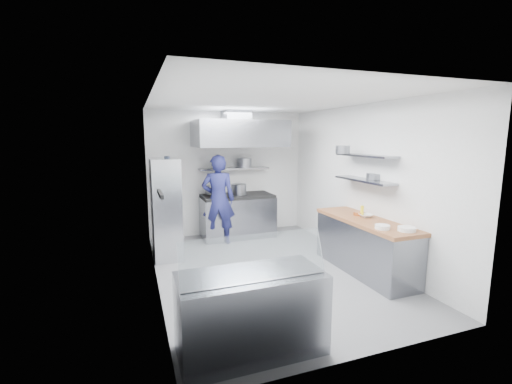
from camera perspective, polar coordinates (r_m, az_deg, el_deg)
name	(u,v)px	position (r m, az deg, el deg)	size (l,w,h in m)	color
floor	(268,270)	(5.96, 2.02, -12.84)	(5.00, 5.00, 0.00)	slate
ceiling	(269,100)	(5.55, 2.19, 15.04)	(5.00, 5.00, 0.00)	silver
wall_back	(228,173)	(7.94, -4.69, 3.11)	(3.60, 0.02, 2.80)	white
wall_front	(367,225)	(3.44, 17.96, -5.20)	(3.60, 0.02, 2.80)	white
wall_left	(154,195)	(5.19, -16.64, -0.42)	(5.00, 0.02, 2.80)	white
wall_right	(361,183)	(6.47, 17.04, 1.38)	(5.00, 0.02, 2.80)	white
gas_range	(238,217)	(7.75, -3.10, -4.16)	(1.60, 0.80, 0.90)	gray
cooktop	(237,196)	(7.65, -3.13, -0.66)	(1.57, 0.78, 0.06)	black
stock_pot_left	(211,189)	(7.81, -7.48, 0.44)	(0.28, 0.28, 0.20)	slate
stock_pot_mid	(239,189)	(7.61, -2.87, 0.44)	(0.33, 0.33, 0.24)	slate
over_range_shelf	(234,169)	(7.80, -3.68, 3.90)	(1.60, 0.30, 0.04)	gray
shelf_pot_a	(219,164)	(7.68, -6.11, 4.60)	(0.27, 0.27, 0.18)	slate
shelf_pot_b	(244,163)	(7.78, -1.95, 4.85)	(0.33, 0.33, 0.22)	slate
extractor_hood	(239,134)	(7.37, -2.82, 9.67)	(1.90, 1.15, 0.55)	gray
hood_duct	(236,116)	(7.60, -3.36, 12.52)	(0.55, 0.55, 0.24)	slate
red_firebox	(173,175)	(7.65, -13.65, 2.80)	(0.22, 0.10, 0.26)	red
chef	(218,200)	(7.18, -6.30, -1.28)	(0.68, 0.45, 1.88)	#1A1D50
wire_rack	(166,208)	(6.57, -14.80, -2.61)	(0.50, 0.90, 1.85)	silver
rack_bin_a	(168,218)	(6.30, -14.49, -4.26)	(0.14, 0.18, 0.16)	white
rack_bin_b	(165,188)	(6.56, -14.97, 0.68)	(0.14, 0.18, 0.16)	yellow
rack_jar	(167,161)	(6.38, -14.60, 4.99)	(0.10, 0.10, 0.18)	black
knife_strip	(160,194)	(4.28, -15.67, -0.30)	(0.04, 0.55, 0.05)	black
prep_counter_base	(364,247)	(6.03, 17.59, -8.76)	(0.62, 2.00, 0.84)	gray
prep_counter_top	(366,221)	(5.91, 17.80, -4.60)	(0.65, 2.04, 0.06)	brown
plate_stack_a	(407,229)	(5.36, 23.83, -5.67)	(0.25, 0.25, 0.06)	white
plate_stack_b	(382,227)	(5.35, 20.32, -5.49)	(0.21, 0.21, 0.06)	white
copper_pan	(358,214)	(6.14, 16.71, -3.46)	(0.17, 0.17, 0.06)	#D0783A
squeeze_bottle	(362,211)	(6.08, 17.26, -3.03)	(0.06, 0.06, 0.18)	yellow
mixing_bowl	(366,216)	(6.04, 17.81, -3.76)	(0.22, 0.22, 0.05)	white
wall_shelf_lower	(364,180)	(6.13, 17.57, 1.88)	(0.30, 1.30, 0.04)	gray
wall_shelf_upper	(365,156)	(6.09, 17.75, 5.80)	(0.30, 1.30, 0.04)	gray
shelf_pot_c	(374,176)	(6.13, 19.03, 2.48)	(0.25, 0.25, 0.10)	slate
shelf_pot_d	(343,150)	(6.31, 14.27, 6.87)	(0.25, 0.25, 0.14)	slate
display_case	(251,313)	(3.76, -0.86, -19.50)	(1.50, 0.70, 0.85)	gray
display_glass	(255,257)	(3.39, -0.21, -10.81)	(1.47, 0.02, 0.45)	silver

